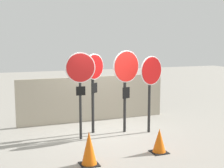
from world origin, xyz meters
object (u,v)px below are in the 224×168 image
stop_sign_0 (80,77)px  stop_sign_2 (126,75)px  stop_sign_1 (94,79)px  stop_sign_3 (151,79)px  traffic_cone_1 (159,141)px  traffic_cone_0 (89,148)px

stop_sign_0 → stop_sign_2: (1.43, 0.21, -0.01)m
stop_sign_1 → stop_sign_3: stop_sign_1 is taller
stop_sign_1 → stop_sign_2: (0.91, -0.27, 0.10)m
stop_sign_2 → stop_sign_3: size_ratio=1.07×
stop_sign_2 → stop_sign_1: bearing=148.5°
stop_sign_0 → traffic_cone_1: bearing=-44.7°
stop_sign_2 → traffic_cone_0: bearing=-146.3°
stop_sign_2 → traffic_cone_0: (-1.75, -2.00, -1.35)m
traffic_cone_0 → stop_sign_2: bearing=48.8°
stop_sign_3 → traffic_cone_1: (-0.60, -1.59, -1.33)m
traffic_cone_1 → stop_sign_1: bearing=114.5°
stop_sign_3 → traffic_cone_0: bearing=-163.1°
stop_sign_2 → traffic_cone_1: stop_sign_2 is taller
stop_sign_3 → traffic_cone_0: 3.21m
stop_sign_2 → traffic_cone_1: 2.36m
stop_sign_0 → stop_sign_3: size_ratio=1.06×
stop_sign_1 → traffic_cone_1: bearing=-93.7°
stop_sign_3 → stop_sign_0: bearing=159.4°
stop_sign_1 → traffic_cone_1: (0.98, -2.15, -1.33)m
stop_sign_2 → traffic_cone_0: stop_sign_2 is taller
stop_sign_0 → traffic_cone_1: (1.51, -1.67, -1.44)m
stop_sign_1 → stop_sign_3: (1.57, -0.55, -0.00)m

